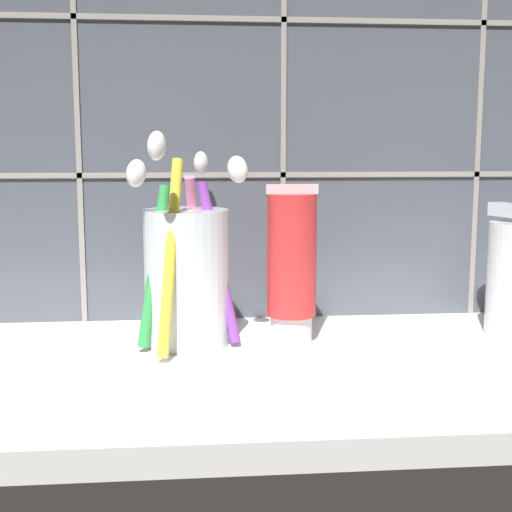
# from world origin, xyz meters

# --- Properties ---
(sink_counter) EXTENTS (0.76, 0.30, 0.02)m
(sink_counter) POSITION_xyz_m (0.00, 0.00, 0.01)
(sink_counter) COLOR white
(sink_counter) RESTS_ON ground
(tile_wall_backsplash) EXTENTS (0.86, 0.02, 0.42)m
(tile_wall_backsplash) POSITION_xyz_m (0.00, 0.15, 0.21)
(tile_wall_backsplash) COLOR #4C515B
(tile_wall_backsplash) RESTS_ON ground
(toothbrush_cup) EXTENTS (0.11, 0.14, 0.18)m
(toothbrush_cup) POSITION_xyz_m (-0.07, 0.06, 0.08)
(toothbrush_cup) COLOR silver
(toothbrush_cup) RESTS_ON sink_counter
(toothpaste_tube) EXTENTS (0.04, 0.04, 0.14)m
(toothpaste_tube) POSITION_xyz_m (0.02, 0.06, 0.09)
(toothpaste_tube) COLOR white
(toothpaste_tube) RESTS_ON sink_counter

